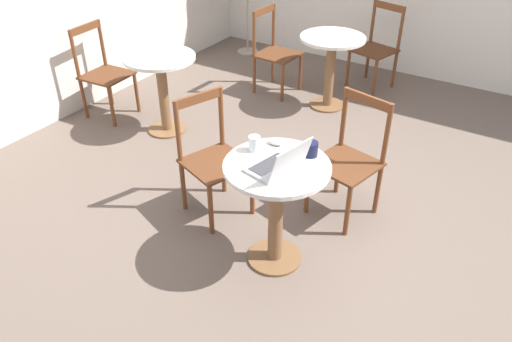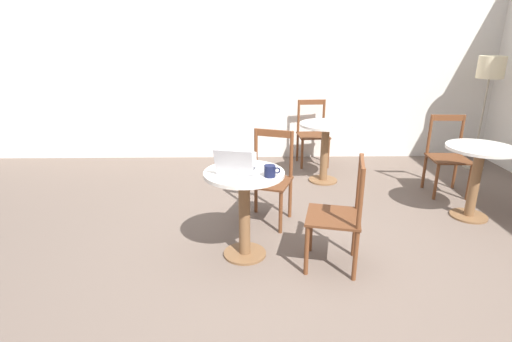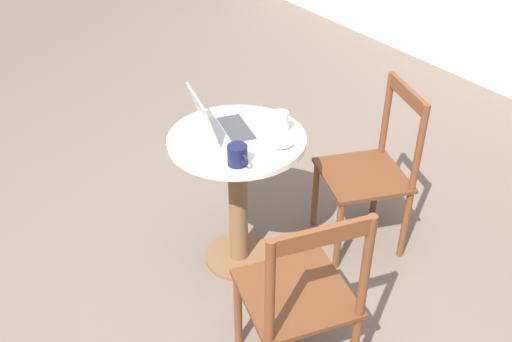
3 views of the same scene
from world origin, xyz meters
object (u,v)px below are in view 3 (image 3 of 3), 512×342
at_px(mug, 238,155).
at_px(drinking_glass, 281,122).
at_px(chair_near_right, 300,299).
at_px(laptop, 223,125).
at_px(chair_near_back, 371,172).
at_px(cafe_table_near, 238,174).
at_px(mouse, 285,144).

xyz_separation_m(mug, drinking_glass, (-0.14, 0.32, 0.00)).
xyz_separation_m(chair_near_right, laptop, (-0.81, 0.14, 0.36)).
bearing_deg(chair_near_back, cafe_table_near, -109.61).
relative_size(mug, drinking_glass, 1.28).
height_order(chair_near_right, mouse, chair_near_right).
relative_size(chair_near_back, drinking_glass, 9.21).
height_order(laptop, drinking_glass, laptop).
relative_size(chair_near_right, drinking_glass, 9.21).
bearing_deg(chair_near_back, chair_near_right, -58.95).
xyz_separation_m(cafe_table_near, chair_near_right, (0.75, -0.18, -0.10)).
relative_size(cafe_table_near, chair_near_right, 0.83).
bearing_deg(chair_near_right, cafe_table_near, 166.64).
relative_size(cafe_table_near, laptop, 2.12).
distance_m(cafe_table_near, chair_near_right, 0.78).
bearing_deg(mouse, chair_near_back, 85.87).
bearing_deg(mug, chair_near_right, -6.08).
distance_m(cafe_table_near, mouse, 0.33).
height_order(chair_near_back, mouse, chair_near_back).
distance_m(cafe_table_near, chair_near_back, 0.72).
bearing_deg(mouse, drinking_glass, 151.59).
xyz_separation_m(cafe_table_near, drinking_glass, (0.07, 0.20, 0.26)).
height_order(cafe_table_near, mouse, mouse).
bearing_deg(mouse, cafe_table_near, -146.61).
distance_m(cafe_table_near, laptop, 0.27).
xyz_separation_m(laptop, mug, (0.26, -0.08, -0.00)).
distance_m(mouse, drinking_glass, 0.16).
bearing_deg(laptop, chair_near_back, 67.36).
bearing_deg(chair_near_back, laptop, -112.64).
relative_size(chair_near_right, mouse, 9.14).
bearing_deg(drinking_glass, laptop, -117.20).
distance_m(chair_near_right, laptop, 0.90).
bearing_deg(chair_near_right, mug, 173.92).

